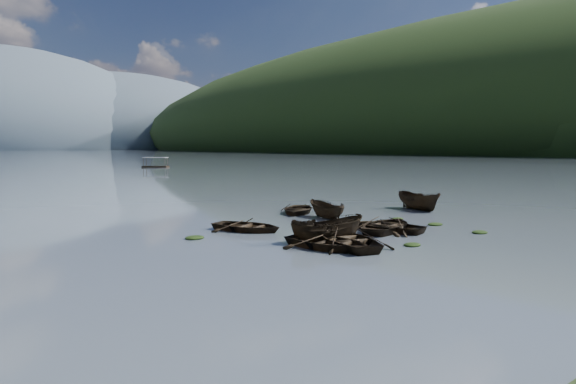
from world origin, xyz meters
TOP-DOWN VIEW (x-y plane):
  - ground_plane at (0.00, 0.00)m, footprint 2400.00×2400.00m
  - right_hill_far at (460.00, 220.00)m, footprint 520.00×1200.00m
  - haze_mtn_d at (320.00, 900.00)m, footprint 520.00×520.00m
  - rowboat_0 at (-4.55, 3.22)m, footprint 4.27×5.38m
  - rowboat_1 at (-3.37, 3.01)m, footprint 5.20×6.05m
  - rowboat_2 at (-3.36, 4.57)m, footprint 4.50×2.92m
  - rowboat_3 at (1.92, 4.90)m, footprint 4.44×5.44m
  - rowboat_4 at (2.03, 4.86)m, footprint 6.02×5.14m
  - rowboat_5 at (11.97, 9.84)m, footprint 2.77×4.89m
  - rowboat_6 at (-4.65, 10.30)m, footprint 4.74×5.44m
  - rowboat_7 at (3.07, 14.59)m, footprint 5.56×5.45m
  - rowboat_8 at (2.88, 11.19)m, footprint 2.06×3.95m
  - weed_clump_0 at (-4.23, 4.03)m, footprint 1.10×0.90m
  - weed_clump_1 at (-0.71, 0.95)m, footprint 1.00×0.80m
  - weed_clump_2 at (5.58, 0.78)m, footprint 1.05×0.84m
  - weed_clump_3 at (6.46, 7.62)m, footprint 0.86×0.72m
  - weed_clump_4 at (6.18, 4.30)m, footprint 1.10×0.87m
  - weed_clump_5 at (-8.46, 9.93)m, footprint 1.13×0.91m
  - weed_clump_6 at (1.00, 7.43)m, footprint 1.03×0.86m
  - weed_clump_7 at (3.19, 9.01)m, footprint 1.11×0.89m
  - pontoon_right at (31.29, 100.39)m, footprint 6.14×6.01m

SIDE VIEW (x-z plane):
  - ground_plane at x=0.00m, z-range 0.00..0.00m
  - right_hill_far at x=460.00m, z-range -95.00..95.00m
  - haze_mtn_d at x=320.00m, z-range -110.00..110.00m
  - rowboat_0 at x=-4.55m, z-range -0.50..0.50m
  - rowboat_1 at x=-3.37m, z-range -0.53..0.53m
  - rowboat_2 at x=-3.36m, z-range -0.81..0.81m
  - rowboat_3 at x=1.92m, z-range -0.49..0.49m
  - rowboat_4 at x=2.03m, z-range -0.53..0.53m
  - rowboat_5 at x=11.97m, z-range -0.89..0.89m
  - rowboat_6 at x=-4.65m, z-range -0.47..0.47m
  - rowboat_7 at x=3.07m, z-range -0.47..0.47m
  - rowboat_8 at x=2.88m, z-range -0.72..0.72m
  - weed_clump_0 at x=-4.23m, z-range -0.12..0.12m
  - weed_clump_1 at x=-0.71m, z-range -0.11..0.11m
  - weed_clump_2 at x=5.58m, z-range -0.11..0.11m
  - weed_clump_3 at x=6.46m, z-range -0.10..0.10m
  - weed_clump_4 at x=6.18m, z-range -0.11..0.11m
  - weed_clump_5 at x=-8.46m, z-range -0.12..0.12m
  - weed_clump_6 at x=1.00m, z-range -0.11..0.11m
  - weed_clump_7 at x=3.19m, z-range -0.12..0.12m
  - pontoon_right at x=31.29m, z-range -1.16..1.16m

